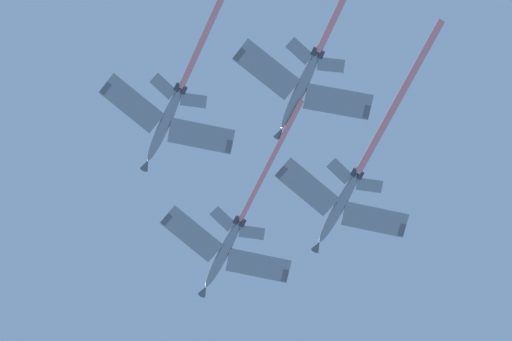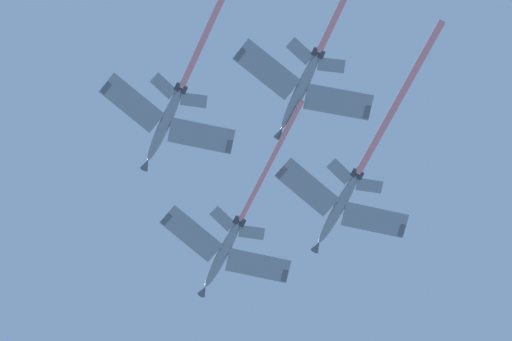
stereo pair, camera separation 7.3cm
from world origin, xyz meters
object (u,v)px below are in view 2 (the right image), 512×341
Objects in this scene: jet_right_wing at (357,174)px; jet_left_wing at (180,91)px; jet_slot at (314,62)px; jet_lead at (231,237)px.

jet_left_wing is at bearing 23.14° from jet_right_wing.
jet_lead is at bearing -67.91° from jet_slot.
jet_lead is at bearing -30.61° from jet_right_wing.
jet_lead is 0.95× the size of jet_slot.
jet_slot is (-10.36, 25.52, -6.42)m from jet_lead.
jet_lead is at bearing -110.16° from jet_left_wing.
jet_left_wing is 18.96m from jet_slot.
jet_right_wing is at bearing -114.08° from jet_slot.
jet_lead reaches higher than jet_slot.
jet_left_wing is 1.03× the size of jet_right_wing.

